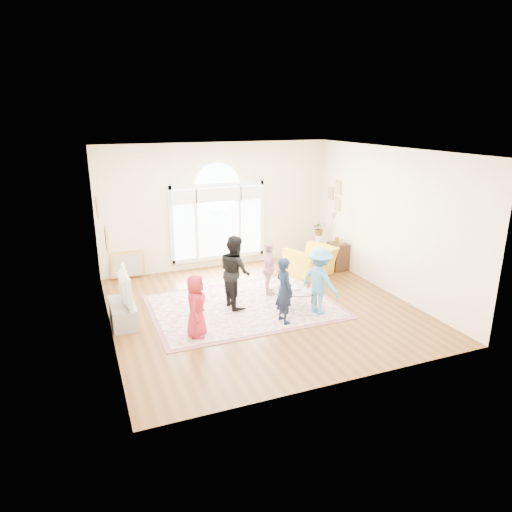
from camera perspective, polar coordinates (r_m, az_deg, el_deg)
name	(u,v)px	position (r m, az deg, el deg)	size (l,w,h in m)	color
ground	(262,308)	(9.55, 0.72, -6.48)	(6.00, 6.00, 0.00)	#563414
room_shell	(220,209)	(11.64, -4.57, 5.92)	(6.00, 6.00, 6.00)	#FDEFC6
area_rug	(244,306)	(9.61, -1.55, -6.28)	(3.60, 2.60, 0.02)	beige
rug_border	(244,306)	(9.61, -1.55, -6.30)	(3.80, 2.80, 0.01)	#885052
tv_console	(123,313)	(9.15, -16.28, -6.89)	(0.45, 1.00, 0.42)	#9B9DA3
television	(121,288)	(8.95, -16.51, -3.80)	(0.17, 1.10, 0.64)	black
coffee_table	(297,291)	(9.40, 5.20, -4.32)	(1.27, 1.01, 0.54)	silver
armchair	(311,261)	(11.42, 6.89, -0.67)	(1.09, 0.95, 0.71)	yellow
side_cabinet	(338,256)	(11.96, 10.20, -0.02)	(0.40, 0.50, 0.70)	black
floor_lamp	(333,221)	(11.71, 9.58, 4.38)	(0.25, 0.25, 1.51)	black
plant_pedestal	(319,248)	(12.62, 7.85, 1.02)	(0.20, 0.20, 0.70)	white
potted_plant	(320,228)	(12.48, 7.95, 3.44)	(0.36, 0.31, 0.40)	#33722D
leaning_picture	(129,278)	(11.67, -15.61, -2.64)	(0.80, 0.05, 0.62)	tan
child_red	(196,306)	(8.21, -7.51, -6.20)	(0.57, 0.37, 1.16)	#A3202D
child_navy	(284,290)	(8.67, 3.53, -4.30)	(0.47, 0.31, 1.29)	#131E38
child_black	(235,271)	(9.34, -2.64, -1.94)	(0.73, 0.57, 1.51)	black
child_pink	(269,269)	(10.01, 1.60, -1.62)	(0.69, 0.29, 1.17)	pink
child_blue	(320,281)	(9.13, 8.00, -3.06)	(0.88, 0.51, 1.36)	#4B97D3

